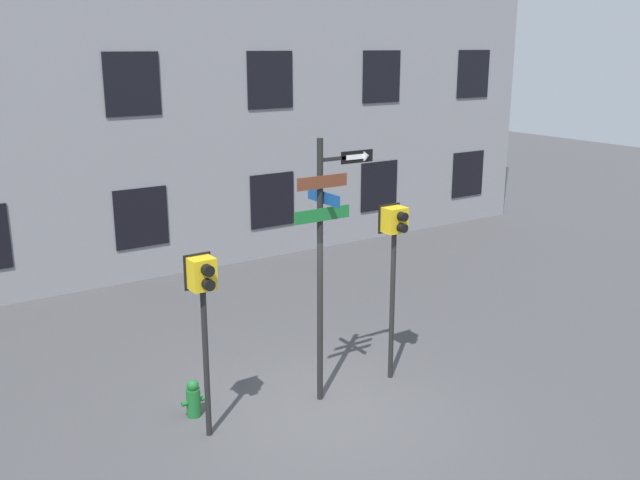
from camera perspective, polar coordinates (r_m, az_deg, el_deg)
ground_plane at (r=10.85m, az=0.49°, el=-13.68°), size 60.00×60.00×0.00m
street_sign_pole at (r=10.37m, az=0.38°, el=-0.50°), size 1.38×0.80×4.01m
pedestrian_signal_left at (r=9.56m, az=-9.32°, el=-4.40°), size 0.39×0.40×2.61m
pedestrian_signal_right at (r=11.15m, az=5.95°, el=-0.28°), size 0.41×0.40×2.88m
fire_hydrant at (r=10.81m, az=-10.10°, el=-12.39°), size 0.37×0.21×0.57m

